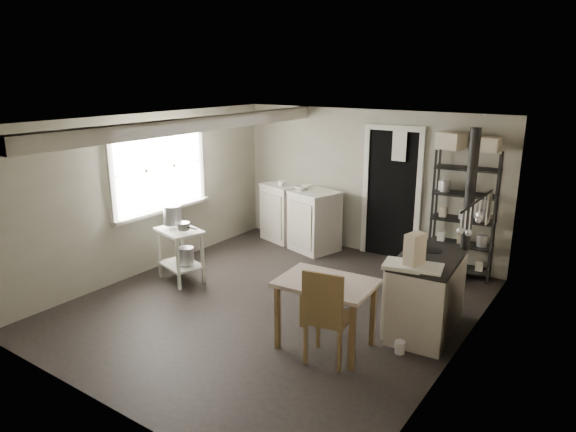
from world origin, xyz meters
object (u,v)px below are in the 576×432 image
Objects in this scene: stove at (427,295)px; flour_sack at (421,267)px; shelf_rack at (464,212)px; base_cabinets at (300,218)px; prep_table at (181,253)px; work_table at (325,314)px; chair at (329,316)px; stockpot at (172,215)px.

flour_sack is (-0.54, 1.29, -0.20)m from stove.
stove is (0.18, -1.87, -0.51)m from shelf_rack.
flour_sack is (2.31, -0.46, -0.22)m from base_cabinets.
prep_table reaches higher than work_table.
chair is (0.16, -0.20, 0.10)m from work_table.
stockpot is at bearing -176.13° from stove.
shelf_rack is at bearing 58.56° from flour_sack.
shelf_rack reaches higher than work_table.
prep_table is 0.50× the size of base_cabinets.
shelf_rack is at bearing 90.83° from stove.
prep_table is 2.79× the size of stockpot.
stove is (3.47, 0.53, -0.50)m from stockpot.
prep_table reaches higher than flour_sack.
base_cabinets is at bearing 74.80° from stockpot.
shelf_rack reaches higher than stockpot.
stove is 1.12× the size of chair.
prep_table is at bearing -0.36° from stockpot.
base_cabinets is 2.72m from shelf_rack.
base_cabinets reaches higher than flour_sack.
shelf_rack is 0.99m from flour_sack.
stove reaches higher than work_table.
prep_table is 0.76× the size of work_table.
work_table is at bearing -9.31° from prep_table.
base_cabinets is 1.52× the size of work_table.
stockpot is at bearing 171.07° from work_table.
chair is at bearing -12.37° from stockpot.
stove is 1.22m from work_table.
work_table is at bearing 117.26° from chair.
shelf_rack is 1.79× the size of chair.
stockpot is 0.26× the size of chair.
stockpot reaches higher than work_table.
shelf_rack is at bearing 18.81° from base_cabinets.
stockpot is 0.53× the size of flour_sack.
base_cabinets reaches higher than stove.
base_cabinets reaches higher than work_table.
stove is (3.36, 0.53, 0.04)m from prep_table.
stockpot is at bearing -148.27° from flour_sack.
flour_sack is (-0.36, -0.59, -0.71)m from shelf_rack.
shelf_rack is (2.67, 0.12, 0.49)m from base_cabinets.
base_cabinets is 3.68m from chair.
flour_sack is (0.06, 2.44, -0.24)m from chair.
stockpot is 0.15× the size of shelf_rack.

